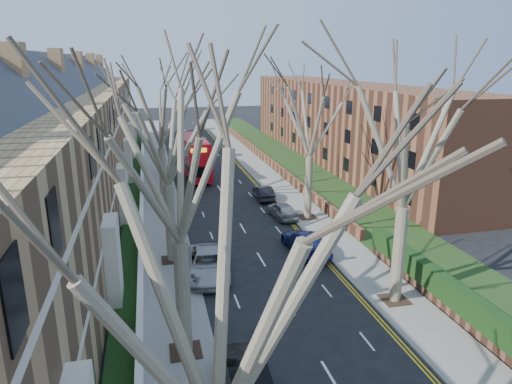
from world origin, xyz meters
TOP-DOWN VIEW (x-y plane):
  - pavement_left at (-6.00, 39.00)m, footprint 3.00×102.00m
  - pavement_right at (6.00, 39.00)m, footprint 3.00×102.00m
  - terrace_left at (-13.65, 31.00)m, footprint 9.70×78.00m
  - flats_right at (17.46, 43.00)m, footprint 13.97×54.00m
  - wall_hedge_right at (7.70, 2.00)m, footprint 0.70×24.00m
  - front_wall_left at (-7.65, 31.00)m, footprint 0.30×78.00m
  - grass_verge_right at (10.50, 39.00)m, footprint 6.00×102.00m
  - tree_left_near at (-5.70, -4.00)m, footprint 9.80×9.80m
  - tree_left_mid at (-5.70, 6.00)m, footprint 10.50×10.50m
  - tree_left_far at (-5.70, 16.00)m, footprint 10.15×10.15m
  - tree_left_dist at (-5.70, 28.00)m, footprint 10.50×10.50m
  - tree_right_mid at (5.70, 8.00)m, footprint 10.50×10.50m
  - tree_right_far at (5.70, 22.00)m, footprint 10.15×10.15m
  - double_decker_bus at (-1.89, 38.63)m, footprint 2.98×10.29m
  - car_left_mid at (-3.58, 2.68)m, footprint 1.77×4.47m
  - car_left_far at (-3.70, 13.50)m, footprint 2.99×5.67m
  - car_right_near at (3.22, 15.42)m, footprint 2.49×5.30m
  - car_right_mid at (3.70, 22.66)m, footprint 1.96×4.07m
  - car_right_far at (3.48, 28.09)m, footprint 1.45×3.97m

SIDE VIEW (x-z plane):
  - pavement_left at x=-6.00m, z-range 0.00..0.12m
  - pavement_right at x=6.00m, z-range 0.00..0.12m
  - grass_verge_right at x=10.50m, z-range 0.12..0.18m
  - front_wall_left at x=-7.65m, z-range 0.12..1.12m
  - car_right_far at x=3.48m, z-range 0.00..1.30m
  - car_right_mid at x=3.70m, z-range 0.00..1.34m
  - car_left_mid at x=-3.58m, z-range 0.00..1.45m
  - car_right_near at x=3.22m, z-range 0.00..1.49m
  - car_left_far at x=-3.70m, z-range 0.00..1.52m
  - wall_hedge_right at x=7.70m, z-range 0.22..2.02m
  - double_decker_bus at x=-1.89m, z-range -0.04..4.25m
  - flats_right at x=17.46m, z-range -0.02..9.98m
  - terrace_left at x=-13.65m, z-range -1.27..12.33m
  - tree_left_near at x=-5.70m, z-range 2.06..15.79m
  - tree_left_far at x=-5.70m, z-range 2.13..16.35m
  - tree_right_far at x=5.70m, z-range 2.13..16.35m
  - tree_left_mid at x=-5.70m, z-range 2.20..16.91m
  - tree_right_mid at x=5.70m, z-range 2.20..16.91m
  - tree_left_dist at x=-5.70m, z-range 2.20..16.91m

